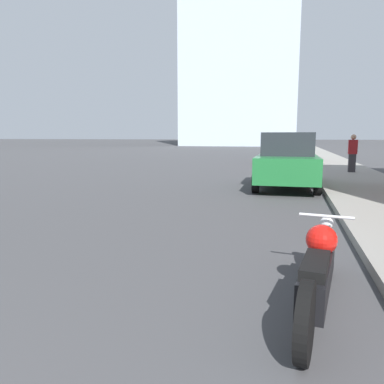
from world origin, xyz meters
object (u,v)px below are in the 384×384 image
(parked_car_green, at_px, (287,161))
(pedestrian, at_px, (353,153))
(motorcycle, at_px, (318,269))
(parked_car_red, at_px, (290,149))
(parked_car_silver, at_px, (290,146))

(parked_car_green, height_order, pedestrian, parked_car_green)
(motorcycle, xyz_separation_m, parked_car_red, (-0.30, 21.13, 0.49))
(parked_car_silver, distance_m, pedestrian, 18.10)
(parked_car_red, distance_m, pedestrian, 7.85)
(motorcycle, height_order, pedestrian, pedestrian)
(motorcycle, bearing_deg, parked_car_green, 101.43)
(parked_car_green, relative_size, parked_car_silver, 0.89)
(parked_car_green, bearing_deg, parked_car_silver, 89.27)
(parked_car_green, height_order, parked_car_silver, parked_car_green)
(motorcycle, xyz_separation_m, parked_car_green, (-0.40, 8.82, 0.51))
(parked_car_green, bearing_deg, motorcycle, -87.92)
(parked_car_red, bearing_deg, motorcycle, -89.27)
(motorcycle, xyz_separation_m, pedestrian, (2.31, 13.72, 0.59))
(parked_car_red, bearing_deg, parked_car_green, -90.56)
(motorcycle, distance_m, parked_car_red, 21.14)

